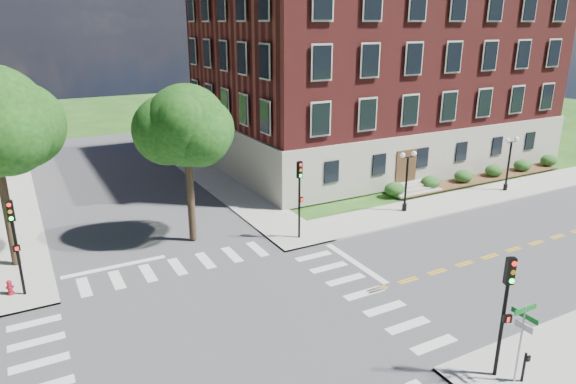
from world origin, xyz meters
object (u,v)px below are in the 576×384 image
fire_hydrant (10,288)px  traffic_signal_se (506,302)px  street_sign_pole (522,330)px  push_button_post (525,366)px  traffic_signal_nw (14,236)px  traffic_signal_ne (300,190)px  twin_lamp_west (407,178)px  twin_lamp_east (509,160)px

fire_hydrant → traffic_signal_se: bearing=-44.2°
street_sign_pole → fire_hydrant: (-16.09, 15.94, -1.84)m
push_button_post → fire_hydrant: size_ratio=1.60×
traffic_signal_nw → push_button_post: (15.75, -15.77, -2.39)m
street_sign_pole → push_button_post: bearing=-31.4°
traffic_signal_ne → traffic_signal_nw: 15.14m
traffic_signal_ne → push_button_post: size_ratio=4.00×
twin_lamp_west → push_button_post: size_ratio=3.53×
twin_lamp_east → street_sign_pole: twin_lamp_east is taller
traffic_signal_se → twin_lamp_west: 17.69m
street_sign_pole → fire_hydrant: street_sign_pole is taller
traffic_signal_se → street_sign_pole: size_ratio=1.55×
traffic_signal_se → traffic_signal_nw: same height
traffic_signal_se → traffic_signal_nw: bearing=135.3°
traffic_signal_se → street_sign_pole: traffic_signal_se is taller
traffic_signal_nw → twin_lamp_west: bearing=0.8°
twin_lamp_west → fire_hydrant: twin_lamp_west is taller
traffic_signal_se → street_sign_pole: bearing=-61.0°
traffic_signal_ne → fire_hydrant: (-15.73, 0.61, -2.72)m
traffic_signal_ne → street_sign_pole: (0.36, -15.33, -0.88)m
street_sign_pole → push_button_post: (0.25, -0.15, -1.51)m
traffic_signal_se → traffic_signal_nw: (-15.17, 15.03, 0.00)m
traffic_signal_ne → push_button_post: 15.67m
twin_lamp_east → street_sign_pole: (-18.54, -15.77, -0.21)m
street_sign_pole → fire_hydrant: size_ratio=4.13×
traffic_signal_se → twin_lamp_east: 24.23m
traffic_signal_nw → twin_lamp_west: traffic_signal_nw is taller
twin_lamp_west → push_button_post: 18.14m
twin_lamp_east → twin_lamp_west: bearing=179.1°
push_button_post → twin_lamp_west: bearing=63.0°
traffic_signal_nw → fire_hydrant: 2.80m
street_sign_pole → push_button_post: 1.54m
twin_lamp_west → traffic_signal_nw: bearing=-179.2°
twin_lamp_west → push_button_post: bearing=-117.0°
twin_lamp_east → traffic_signal_se: bearing=-141.2°
twin_lamp_west → fire_hydrant: bearing=180.0°
traffic_signal_ne → twin_lamp_east: 18.92m
twin_lamp_east → fire_hydrant: 34.70m
traffic_signal_se → traffic_signal_ne: size_ratio=1.00×
traffic_signal_ne → push_button_post: bearing=-87.7°
traffic_signal_se → street_sign_pole: (0.33, -0.59, -0.88)m
traffic_signal_se → push_button_post: traffic_signal_se is taller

